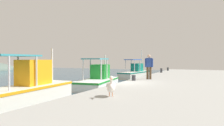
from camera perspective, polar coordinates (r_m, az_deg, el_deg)
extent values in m
cube|color=#9E9E99|center=(11.68, 25.84, -8.05)|extent=(36.00, 10.00, 0.80)
cube|color=silver|center=(10.51, -23.88, -8.63)|extent=(5.79, 2.02, 0.95)
cube|color=orange|center=(10.46, -23.90, -6.49)|extent=(5.83, 2.06, 0.12)
cube|color=orange|center=(10.90, -21.25, -2.43)|extent=(1.66, 1.09, 1.26)
cylinder|color=silver|center=(9.09, -27.16, -2.66)|extent=(0.08, 0.08, 1.41)
cylinder|color=silver|center=(10.17, -20.62, -2.23)|extent=(0.08, 0.08, 1.41)
cylinder|color=silver|center=(10.97, -25.08, -2.02)|extent=(0.08, 0.08, 1.41)
cube|color=teal|center=(10.02, -26.06, 1.95)|extent=(2.38, 1.36, 0.08)
cylinder|color=silver|center=(11.96, -16.62, -0.57)|extent=(0.10, 0.10, 1.89)
cube|color=white|center=(15.48, -4.12, -5.89)|extent=(5.12, 2.69, 0.71)
cube|color=#1E8C2D|center=(15.45, -4.12, -4.88)|extent=(5.16, 2.73, 0.12)
cube|color=#1E8C2D|center=(15.96, -3.35, -2.41)|extent=(1.53, 1.37, 1.10)
cylinder|color=silver|center=(14.12, -3.09, -2.04)|extent=(0.08, 0.08, 1.51)
cylinder|color=silver|center=(14.64, -8.17, -1.94)|extent=(0.08, 0.08, 1.51)
cylinder|color=silver|center=(15.36, -1.44, -1.79)|extent=(0.08, 0.08, 1.51)
cylinder|color=silver|center=(15.84, -6.17, -1.71)|extent=(0.08, 0.08, 1.51)
cube|color=teal|center=(14.95, -4.73, 1.18)|extent=(2.17, 1.73, 0.08)
cylinder|color=silver|center=(17.09, -1.96, -0.86)|extent=(0.10, 0.10, 1.89)
cube|color=silver|center=(23.94, 6.42, -3.33)|extent=(5.43, 2.30, 0.78)
cube|color=#0F7260|center=(23.92, 6.43, -2.59)|extent=(5.47, 2.35, 0.12)
cube|color=#0F7260|center=(24.48, 7.11, -1.23)|extent=(1.59, 1.16, 0.93)
cylinder|color=silver|center=(22.57, 6.40, -0.88)|extent=(0.08, 0.08, 1.36)
cylinder|color=silver|center=(23.10, 3.85, -0.83)|extent=(0.08, 0.08, 1.36)
cylinder|color=silver|center=(23.85, 7.92, -0.78)|extent=(0.08, 0.08, 1.36)
cylinder|color=silver|center=(24.35, 5.47, -0.73)|extent=(0.08, 0.08, 1.36)
cube|color=#1E4CB2|center=(23.45, 5.92, 0.95)|extent=(2.27, 1.47, 0.08)
cylinder|color=silver|center=(25.65, 8.40, 0.73)|extent=(0.10, 0.10, 2.59)
torus|color=orange|center=(24.66, 5.90, -1.21)|extent=(0.55, 0.17, 0.54)
cylinder|color=tan|center=(7.81, -0.76, -8.66)|extent=(0.04, 0.04, 0.22)
cylinder|color=tan|center=(7.82, 0.13, -8.65)|extent=(0.04, 0.04, 0.22)
ellipsoid|color=white|center=(7.73, -0.30, -6.90)|extent=(0.71, 0.59, 0.40)
ellipsoid|color=silver|center=(7.77, -0.32, -6.41)|extent=(0.65, 0.59, 0.28)
cylinder|color=white|center=(7.51, -0.21, -5.43)|extent=(0.21, 0.17, 0.27)
sphere|color=white|center=(7.41, -0.17, -4.28)|extent=(0.22, 0.22, 0.16)
cone|color=#F2B272|center=(7.22, -0.07, -4.58)|extent=(0.30, 0.21, 0.07)
cylinder|color=#4C3823|center=(14.61, 10.82, -2.84)|extent=(0.16, 0.16, 0.88)
cylinder|color=#4C3823|center=(14.63, 10.04, -2.83)|extent=(0.16, 0.16, 0.88)
cube|color=navy|center=(14.59, 10.44, 0.15)|extent=(0.31, 0.42, 0.65)
cylinder|color=navy|center=(14.57, 11.38, 0.07)|extent=(0.10, 0.10, 0.62)
cylinder|color=navy|center=(14.61, 9.50, 0.08)|extent=(0.10, 0.10, 0.62)
sphere|color=tan|center=(14.59, 10.45, 1.94)|extent=(0.22, 0.22, 0.22)
cylinder|color=#333338|center=(13.55, 6.16, -4.20)|extent=(0.27, 0.27, 0.37)
cylinder|color=#333338|center=(22.13, 13.81, -2.06)|extent=(0.22, 0.22, 0.46)
cylinder|color=#333338|center=(25.97, 15.55, -1.66)|extent=(0.22, 0.22, 0.42)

